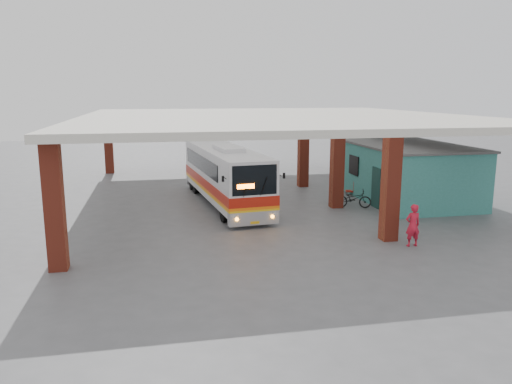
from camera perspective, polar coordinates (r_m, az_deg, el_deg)
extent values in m
plane|color=#515154|center=(22.73, 4.65, -3.75)|extent=(90.00, 90.00, 0.00)
cube|color=#9C3422|center=(20.60, 15.13, 0.52)|extent=(0.60, 0.60, 4.35)
cube|color=#9C3422|center=(26.02, 9.25, 2.96)|extent=(0.60, 0.60, 4.35)
cube|color=#9C3422|center=(31.65, 5.42, 4.53)|extent=(0.60, 0.60, 4.35)
cube|color=#9C3422|center=(17.78, -22.05, -1.60)|extent=(0.60, 0.60, 4.35)
cube|color=#9C3422|center=(38.39, -16.51, 5.30)|extent=(0.60, 0.60, 4.35)
cube|color=#9C3422|center=(41.52, 11.51, 5.96)|extent=(0.60, 0.60, 4.35)
cube|color=beige|center=(28.40, 2.10, 8.50)|extent=(21.00, 23.00, 0.30)
cube|color=#327D71|center=(28.89, 16.89, 2.08)|extent=(5.00, 8.00, 3.00)
cube|color=#505050|center=(28.69, 17.07, 5.14)|extent=(5.20, 8.20, 0.12)
cube|color=#143731|center=(26.52, 13.56, 0.48)|extent=(0.08, 0.95, 2.10)
cube|color=black|center=(29.10, 11.15, 3.02)|extent=(0.08, 1.20, 1.00)
cube|color=black|center=(29.09, 11.10, 3.02)|extent=(0.04, 1.30, 1.10)
cube|color=silver|center=(26.65, -3.63, 2.28)|extent=(3.37, 11.02, 2.53)
cube|color=silver|center=(25.60, -3.18, 4.98)|extent=(1.36, 2.81, 0.23)
cube|color=#95969B|center=(21.93, -0.28, -2.93)|extent=(2.30, 0.60, 0.63)
cube|color=#AA190B|center=(26.74, -3.61, 1.23)|extent=(3.41, 11.02, 0.45)
cube|color=orange|center=(26.79, -3.61, 0.63)|extent=(3.41, 11.02, 0.12)
cube|color=#EBAF13|center=(26.81, -3.60, 0.41)|extent=(3.41, 11.02, 0.09)
cube|color=black|center=(21.46, -0.18, 1.37)|extent=(2.01, 0.31, 1.31)
cube|color=black|center=(27.04, -6.36, 3.34)|extent=(0.90, 8.09, 0.81)
cube|color=black|center=(27.57, -1.70, 3.55)|extent=(0.90, 8.09, 0.81)
cube|color=#FF5905|center=(21.33, -1.18, 0.64)|extent=(0.77, 0.13, 0.20)
sphere|color=orange|center=(21.52, -2.20, -3.14)|extent=(0.16, 0.16, 0.16)
sphere|color=orange|center=(21.99, 1.90, -2.82)|extent=(0.16, 0.16, 0.16)
cube|color=#EBAF13|center=(21.79, -0.12, -3.51)|extent=(0.41, 0.07, 0.11)
cylinder|color=black|center=(23.06, -3.61, -2.35)|extent=(0.38, 0.93, 0.90)
cylinder|color=black|center=(23.58, 0.88, -2.03)|extent=(0.38, 0.93, 0.90)
cylinder|color=black|center=(29.72, -6.84, 0.69)|extent=(0.38, 0.93, 0.90)
cylinder|color=black|center=(30.12, -3.29, 0.90)|extent=(0.38, 0.93, 0.90)
cylinder|color=black|center=(30.86, -7.25, 1.08)|extent=(0.38, 0.93, 0.90)
cylinder|color=black|center=(31.24, -3.82, 1.27)|extent=(0.38, 0.93, 0.90)
imported|color=black|center=(26.35, 11.06, -0.74)|extent=(1.95, 1.19, 0.97)
imported|color=red|center=(20.28, 17.48, -3.65)|extent=(0.63, 0.43, 1.68)
cube|color=red|center=(29.56, 10.66, 0.10)|extent=(0.52, 0.52, 0.06)
cube|color=red|center=(29.54, 11.04, 0.64)|extent=(0.14, 0.44, 0.63)
cylinder|color=black|center=(29.38, 10.37, -0.23)|extent=(0.03, 0.03, 0.21)
cylinder|color=black|center=(29.45, 11.05, -0.23)|extent=(0.03, 0.03, 0.21)
cylinder|color=black|center=(29.73, 10.25, -0.09)|extent=(0.03, 0.03, 0.21)
cylinder|color=black|center=(29.79, 10.93, -0.09)|extent=(0.03, 0.03, 0.21)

